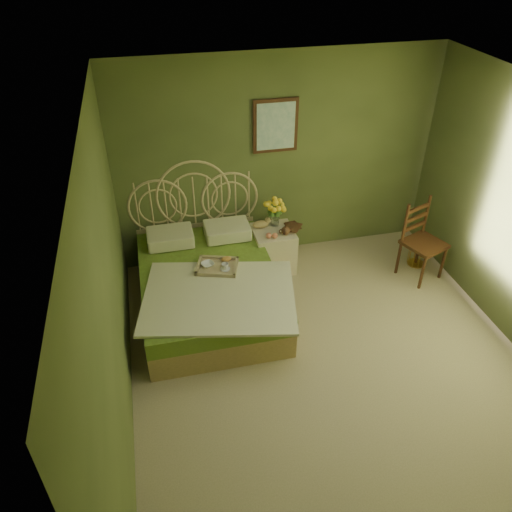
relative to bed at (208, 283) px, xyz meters
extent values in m
plane|color=tan|center=(1.07, -1.29, -0.31)|extent=(4.50, 4.50, 0.00)
plane|color=silver|center=(1.07, -1.29, 2.29)|extent=(4.50, 4.50, 0.00)
plane|color=#606B38|center=(1.07, 0.96, 0.99)|extent=(4.00, 0.00, 4.00)
plane|color=#606B38|center=(-0.93, -1.29, 0.99)|extent=(0.00, 4.50, 4.50)
cube|color=#3E2810|center=(1.02, 0.93, 1.44)|extent=(0.54, 0.03, 0.64)
cube|color=silver|center=(1.02, 0.91, 1.44)|extent=(0.46, 0.01, 0.56)
cube|color=tan|center=(0.00, -0.06, -0.16)|extent=(1.49, 1.99, 0.30)
cube|color=olive|center=(0.00, -0.06, 0.09)|extent=(1.49, 1.99, 0.20)
cube|color=white|center=(0.05, -0.51, 0.21)|extent=(1.78, 1.49, 0.03)
cube|color=white|center=(-0.35, 0.63, 0.28)|extent=(0.55, 0.40, 0.16)
cube|color=white|center=(0.35, 0.63, 0.28)|extent=(0.55, 0.40, 0.16)
cube|color=#CEB389|center=(0.11, -0.03, 0.21)|extent=(0.54, 0.47, 0.04)
ellipsoid|color=#B77A38|center=(0.23, 0.06, 0.26)|extent=(0.12, 0.07, 0.05)
cube|color=beige|center=(0.92, 0.55, -0.03)|extent=(0.50, 0.50, 0.55)
cylinder|color=silver|center=(0.97, 0.67, 0.34)|extent=(0.10, 0.10, 0.18)
ellipsoid|color=tan|center=(0.77, 0.65, 0.30)|extent=(0.21, 0.11, 0.10)
sphere|color=#E77D5A|center=(0.81, 0.40, 0.28)|extent=(0.07, 0.07, 0.07)
sphere|color=#E77D5A|center=(0.89, 0.38, 0.28)|extent=(0.07, 0.07, 0.07)
cube|color=#3E2810|center=(2.66, -0.04, 0.17)|extent=(0.57, 0.57, 0.04)
cylinder|color=#3E2810|center=(2.48, -0.23, -0.07)|extent=(0.04, 0.04, 0.47)
cylinder|color=#3E2810|center=(2.85, -0.23, -0.07)|extent=(0.04, 0.04, 0.47)
cylinder|color=#3E2810|center=(2.48, 0.14, -0.07)|extent=(0.04, 0.04, 0.47)
cylinder|color=#3E2810|center=(2.85, 0.14, -0.07)|extent=(0.04, 0.04, 0.47)
cube|color=#3E2810|center=(2.66, 0.14, 0.43)|extent=(0.37, 0.18, 0.53)
cylinder|color=#B08038|center=(2.77, 0.18, -0.30)|extent=(0.23, 0.23, 0.01)
cylinder|color=#B08038|center=(2.77, 0.18, -0.18)|extent=(0.23, 0.23, 0.26)
cone|color=#B08038|center=(2.77, 0.18, 0.00)|extent=(0.23, 0.23, 0.09)
imported|color=#381E0F|center=(1.10, 0.57, 0.26)|extent=(0.19, 0.23, 0.02)
imported|color=#472819|center=(1.10, 0.57, 0.28)|extent=(0.27, 0.29, 0.02)
imported|color=white|center=(0.01, 0.02, 0.25)|extent=(0.18, 0.18, 0.03)
imported|color=white|center=(0.19, -0.09, 0.27)|extent=(0.08, 0.08, 0.07)
camera|label=1|loc=(-0.49, -4.52, 3.53)|focal=35.00mm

